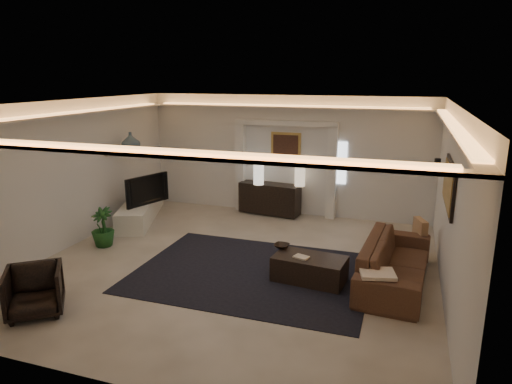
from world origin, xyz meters
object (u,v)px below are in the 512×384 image
(armchair, at_px, (34,291))
(coffee_table, at_px, (310,269))
(console, at_px, (270,198))
(sofa, at_px, (395,262))

(armchair, bearing_deg, coffee_table, -4.66)
(console, xyz_separation_m, coffee_table, (1.74, -3.44, -0.20))
(console, xyz_separation_m, armchair, (-1.78, -5.77, -0.05))
(coffee_table, height_order, armchair, armchair)
(sofa, relative_size, armchair, 3.25)
(sofa, xyz_separation_m, coffee_table, (-1.35, -0.38, -0.16))
(sofa, relative_size, coffee_table, 2.11)
(sofa, height_order, coffee_table, sofa)
(console, relative_size, sofa, 0.60)
(console, distance_m, coffee_table, 3.86)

